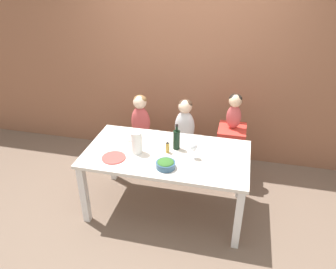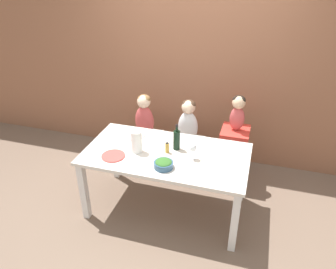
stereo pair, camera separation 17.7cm
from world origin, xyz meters
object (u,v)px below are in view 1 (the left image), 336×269
dinner_plate_front_left (114,158)px  chair_right_highchair (231,139)px  person_child_left (140,115)px  dinner_plate_back_left (133,136)px  chair_far_center (184,146)px  paper_towel_roll (137,142)px  person_child_center (185,120)px  salad_bowl_large (166,164)px  wine_bottle (177,139)px  chair_far_left (142,141)px  wine_glass_near (194,147)px  person_baby_right (235,108)px

dinner_plate_front_left → chair_right_highchair: bearing=40.6°
person_child_left → dinner_plate_back_left: size_ratio=2.36×
chair_far_center → paper_towel_roll: size_ratio=1.92×
dinner_plate_front_left → person_child_center: bearing=60.5°
chair_far_center → salad_bowl_large: salad_bowl_large is taller
dinner_plate_back_left → salad_bowl_large: bearing=-45.2°
chair_far_center → chair_right_highchair: size_ratio=0.63×
chair_far_center → wine_bottle: (0.03, -0.64, 0.46)m
person_child_left → dinner_plate_back_left: (0.07, -0.50, -0.02)m
person_child_center → paper_towel_roll: bearing=-113.5°
salad_bowl_large → dinner_plate_back_left: 0.71m
chair_far_left → salad_bowl_large: (0.57, -1.00, 0.39)m
chair_right_highchair → wine_bottle: (-0.55, -0.64, 0.28)m
chair_far_center → person_child_left: 0.68m
chair_far_center → wine_glass_near: (0.23, -0.77, 0.47)m
dinner_plate_front_left → chair_far_center: bearing=60.5°
chair_far_left → paper_towel_roll: (0.22, -0.80, 0.47)m
chair_far_left → chair_far_center: 0.57m
person_baby_right → salad_bowl_large: size_ratio=2.26×
person_child_center → person_child_left: bearing=180.0°
chair_right_highchair → dinner_plate_front_left: size_ratio=2.99×
wine_bottle → paper_towel_roll: wine_bottle is taller
paper_towel_roll → salad_bowl_large: size_ratio=1.25×
chair_far_center → chair_right_highchair: 0.61m
person_baby_right → chair_right_highchair: bearing=-90.0°
dinner_plate_front_left → wine_glass_near: bearing=13.8°
salad_bowl_large → dinner_plate_back_left: salad_bowl_large is taller
person_baby_right → wine_bottle: bearing=-130.7°
dinner_plate_front_left → person_child_left: bearing=91.3°
chair_far_left → wine_glass_near: 1.21m
dinner_plate_back_left → paper_towel_roll: bearing=-63.9°
wine_bottle → dinner_plate_front_left: bearing=-150.4°
person_baby_right → dinner_plate_front_left: bearing=-139.4°
person_child_left → dinner_plate_front_left: bearing=-88.7°
chair_right_highchair → paper_towel_roll: 1.26m
person_child_center → person_baby_right: 0.62m
person_child_center → dinner_plate_front_left: bearing=-119.5°
wine_glass_near → person_baby_right: bearing=66.0°
chair_far_center → person_child_left: person_child_left is taller
chair_far_left → person_baby_right: bearing=0.1°
salad_bowl_large → dinner_plate_front_left: size_ratio=0.79×
dinner_plate_front_left → paper_towel_roll: bearing=39.4°
chair_far_left → person_child_center: (0.57, 0.00, 0.37)m
person_child_left → wine_bottle: 0.88m
chair_far_left → person_child_left: (-0.00, 0.00, 0.37)m
person_baby_right → wine_glass_near: size_ratio=2.46×
wine_bottle → salad_bowl_large: bearing=-94.3°
chair_far_center → person_child_center: size_ratio=0.80×
chair_far_center → salad_bowl_large: bearing=-89.9°
person_child_left → person_child_center: bearing=0.0°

